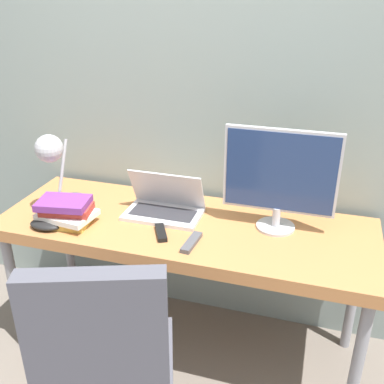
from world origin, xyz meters
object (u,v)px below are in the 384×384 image
Objects in this scene: monitor at (280,176)px; desk_lamp at (52,154)px; office_chair at (106,366)px; game_controller at (46,224)px; book_stack at (67,212)px; laptop at (164,206)px.

desk_lamp is at bearing -172.19° from monitor.
game_controller is at bearing 136.59° from office_chair.
book_stack reaches higher than game_controller.
desk_lamp reaches higher than book_stack.
game_controller is (-1.00, -0.31, -0.23)m from monitor.
monitor reaches higher than desk_lamp.
laptop is 2.34× the size of game_controller.
desk_lamp is at bearing -167.02° from laptop.
desk_lamp is 0.28m from book_stack.
monitor is 3.19× the size of game_controller.
monitor is 1.86× the size of book_stack.
laptop is 0.58m from desk_lamp.
laptop is at bearing -177.25° from monitor.
monitor reaches higher than laptop.
office_chair reaches higher than book_stack.
game_controller is (-0.07, -0.07, -0.04)m from book_stack.
desk_lamp is 1.47× the size of book_stack.
monitor reaches higher than book_stack.
monitor is at bearing 17.44° from game_controller.
book_stack is (-0.48, 0.59, 0.22)m from office_chair.
monitor is at bearing 61.62° from office_chair.
book_stack is 1.71× the size of game_controller.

